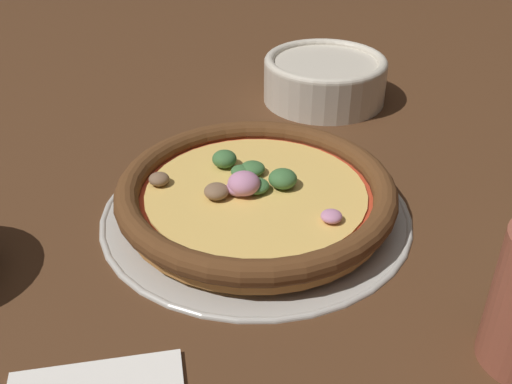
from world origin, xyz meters
TOP-DOWN VIEW (x-y plane):
  - ground_plane at (0.00, 0.00)m, footprint 3.00×3.00m
  - pizza_tray at (0.00, 0.00)m, footprint 0.29×0.29m
  - pizza at (-0.00, 0.00)m, footprint 0.26×0.26m
  - bowl_near at (0.16, 0.22)m, footprint 0.16×0.16m

SIDE VIEW (x-z plane):
  - ground_plane at x=0.00m, z-range 0.00..0.00m
  - pizza_tray at x=0.00m, z-range 0.00..0.01m
  - pizza at x=0.00m, z-range 0.00..0.04m
  - bowl_near at x=0.16m, z-range 0.00..0.06m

